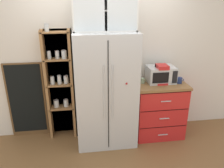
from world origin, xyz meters
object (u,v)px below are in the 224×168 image
Objects in this scene: microwave at (161,74)px; bottle_clear at (161,76)px; mug_navy at (179,80)px; coffee_maker at (161,74)px; mug_sage at (142,81)px; chalkboard_menu at (27,100)px; refrigerator at (106,90)px.

bottle_clear reaches higher than microwave.
microwave is 0.31m from mug_navy.
microwave is at bearing 160.78° from mug_navy.
mug_navy is at bearing -10.74° from coffee_maker.
mug_navy is (0.30, -0.06, -0.11)m from coffee_maker.
bottle_clear is at bearing -5.44° from mug_sage.
coffee_maker is 1.18× the size of bottle_clear.
bottle_clear is at bearing 169.06° from mug_navy.
chalkboard_menu reaches higher than bottle_clear.
coffee_maker is at bearing -90.00° from bottle_clear.
bottle_clear reaches higher than mug_sage.
chalkboard_menu is at bearing 166.26° from refrigerator.
microwave is 3.69× the size of mug_navy.
coffee_maker is 0.24× the size of chalkboard_menu.
refrigerator is at bearing 179.93° from mug_navy.
chalkboard_menu is at bearing 172.79° from mug_navy.
refrigerator is 14.96× the size of mug_navy.
mug_sage is 0.59m from mug_navy.
mug_sage is at bearing 7.84° from refrigerator.
refrigerator is 1.20m from mug_navy.
refrigerator reaches higher than coffee_maker.
refrigerator is 0.62m from mug_sage.
microwave is 0.32m from mug_sage.
refrigerator is 0.92m from coffee_maker.
microwave is at bearing -5.59° from chalkboard_menu.
bottle_clear is (0.00, 0.00, -0.04)m from coffee_maker.
coffee_maker is (0.90, 0.06, 0.20)m from refrigerator.
coffee_maker is at bearing 169.26° from mug_navy.
chalkboard_menu is (-2.47, 0.31, -0.34)m from mug_navy.
refrigerator is at bearing -176.43° from bottle_clear.
chalkboard_menu is at bearing 173.28° from coffee_maker.
bottle_clear is (0.29, -0.03, 0.07)m from mug_sage.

